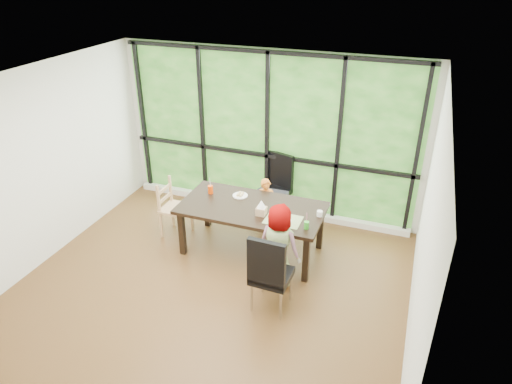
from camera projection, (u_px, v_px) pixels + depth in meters
ground at (213, 285)px, 6.16m from camera, size 5.00×5.00×0.00m
back_wall at (268, 134)px, 7.40m from camera, size 5.00×0.00×5.00m
foliage_backdrop at (268, 134)px, 7.38m from camera, size 4.80×0.02×2.65m
window_mullions at (267, 135)px, 7.35m from camera, size 4.80×0.06×2.65m
window_sill at (265, 207)px, 7.92m from camera, size 4.80×0.12×0.10m
dining_table at (252, 229)px, 6.69m from camera, size 2.07×1.08×0.75m
chair_window_leather at (274, 188)px, 7.49m from camera, size 0.57×0.57×1.08m
chair_interior_leather at (272, 270)px, 5.55m from camera, size 0.47×0.47×1.08m
chair_end_beech at (176, 208)px, 7.07m from camera, size 0.40×0.42×0.90m
child_toddler at (266, 205)px, 7.18m from camera, size 0.37×0.30×0.89m
child_older at (280, 246)px, 5.92m from camera, size 0.63×0.47×1.18m
placemat at (283, 220)px, 6.19m from camera, size 0.49×0.36×0.01m
plate_far at (240, 196)px, 6.79m from camera, size 0.22×0.22×0.01m
plate_near at (283, 221)px, 6.16m from camera, size 0.23×0.23×0.01m
orange_cup at (210, 190)px, 6.85m from camera, size 0.08×0.08×0.12m
green_cup at (306, 225)px, 5.98m from camera, size 0.07×0.07×0.10m
white_mug at (320, 214)px, 6.26m from camera, size 0.08×0.08×0.08m
tissue_box at (261, 211)px, 6.29m from camera, size 0.13×0.13×0.11m
crepe_rolls_far at (240, 194)px, 6.78m from camera, size 0.10×0.12×0.04m
crepe_rolls_near at (283, 219)px, 6.15m from camera, size 0.10×0.12×0.04m
straw_white at (210, 183)px, 6.80m from camera, size 0.01×0.04×0.20m
straw_pink at (307, 219)px, 5.93m from camera, size 0.01×0.04×0.20m
tissue at (261, 204)px, 6.24m from camera, size 0.12×0.12×0.11m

